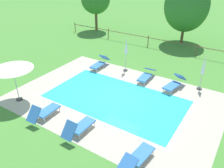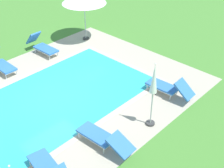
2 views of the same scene
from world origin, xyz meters
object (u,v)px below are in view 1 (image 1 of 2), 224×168
object	(u,v)px
sun_lounger_north_far	(44,112)
tree_west_mid	(187,6)
sun_lounger_north_end	(79,127)
patio_umbrella_open_foreground	(12,67)
patio_umbrella_closed_row_mid_west	(204,68)
sun_lounger_north_near_steps	(174,83)
sun_lounger_south_far	(146,75)
patio_umbrella_closed_row_west	(126,49)
sun_lounger_south_near_corner	(100,63)
sun_lounger_north_mid	(137,157)

from	to	relation	value
sun_lounger_north_far	tree_west_mid	size ratio (longest dim) A/B	0.32
sun_lounger_north_end	patio_umbrella_open_foreground	distance (m)	5.20
patio_umbrella_closed_row_mid_west	sun_lounger_north_end	bearing A→B (deg)	-116.42
sun_lounger_north_near_steps	tree_west_mid	distance (m)	10.04
patio_umbrella_closed_row_mid_west	sun_lounger_south_far	bearing A→B (deg)	-168.83
patio_umbrella_closed_row_mid_west	patio_umbrella_closed_row_west	bearing A→B (deg)	-177.83
sun_lounger_north_far	sun_lounger_south_near_corner	xyz separation A→B (m)	(-1.24, 6.65, -0.02)
sun_lounger_north_end	patio_umbrella_closed_row_west	world-z (taller)	patio_umbrella_closed_row_west
sun_lounger_north_mid	sun_lounger_south_near_corner	world-z (taller)	sun_lounger_south_near_corner
sun_lounger_north_near_steps	sun_lounger_north_mid	world-z (taller)	sun_lounger_north_near_steps
sun_lounger_north_mid	sun_lounger_south_near_corner	distance (m)	9.52
patio_umbrella_open_foreground	patio_umbrella_closed_row_mid_west	size ratio (longest dim) A/B	1.01
patio_umbrella_open_foreground	patio_umbrella_closed_row_west	size ratio (longest dim) A/B	0.95
sun_lounger_north_end	sun_lounger_south_far	xyz separation A→B (m)	(0.27, 6.72, -0.04)
sun_lounger_north_mid	patio_umbrella_closed_row_west	world-z (taller)	patio_umbrella_closed_row_west
sun_lounger_south_far	tree_west_mid	distance (m)	9.61
sun_lounger_north_end	patio_umbrella_open_foreground	world-z (taller)	patio_umbrella_open_foreground
sun_lounger_north_mid	sun_lounger_south_far	size ratio (longest dim) A/B	0.99
patio_umbrella_open_foreground	sun_lounger_north_end	bearing A→B (deg)	-4.14
sun_lounger_north_end	sun_lounger_south_near_corner	xyz separation A→B (m)	(-3.55, 6.62, -0.02)
patio_umbrella_closed_row_west	sun_lounger_south_far	bearing A→B (deg)	-13.91
patio_umbrella_closed_row_west	sun_lounger_south_near_corner	bearing A→B (deg)	-163.17
sun_lounger_north_near_steps	patio_umbrella_closed_row_mid_west	bearing A→B (deg)	30.35
sun_lounger_north_mid	sun_lounger_south_far	xyz separation A→B (m)	(-2.87, 6.89, -0.01)
sun_lounger_north_far	patio_umbrella_closed_row_west	size ratio (longest dim) A/B	0.76
sun_lounger_north_near_steps	sun_lounger_south_far	size ratio (longest dim) A/B	0.97
sun_lounger_south_far	sun_lounger_north_far	bearing A→B (deg)	-110.87
sun_lounger_north_near_steps	patio_umbrella_closed_row_mid_west	distance (m)	1.97
sun_lounger_south_near_corner	sun_lounger_north_mid	bearing A→B (deg)	-45.38
patio_umbrella_open_foreground	patio_umbrella_closed_row_west	xyz separation A→B (m)	(3.25, 6.84, -0.48)
sun_lounger_north_mid	sun_lounger_south_near_corner	bearing A→B (deg)	134.62
sun_lounger_south_far	patio_umbrella_closed_row_west	world-z (taller)	patio_umbrella_closed_row_west
sun_lounger_north_end	sun_lounger_north_near_steps	bearing A→B (deg)	70.88
sun_lounger_north_end	patio_umbrella_open_foreground	bearing A→B (deg)	175.86
patio_umbrella_closed_row_mid_west	sun_lounger_south_near_corner	bearing A→B (deg)	-173.83
sun_lounger_north_mid	sun_lounger_north_end	bearing A→B (deg)	177.02
patio_umbrella_open_foreground	patio_umbrella_closed_row_mid_west	world-z (taller)	patio_umbrella_open_foreground
sun_lounger_south_near_corner	patio_umbrella_closed_row_west	size ratio (longest dim) A/B	0.81
tree_west_mid	sun_lounger_north_far	bearing A→B (deg)	-97.45
patio_umbrella_closed_row_mid_west	tree_west_mid	world-z (taller)	tree_west_mid
sun_lounger_south_near_corner	sun_lounger_south_far	size ratio (longest dim) A/B	0.95
sun_lounger_north_end	tree_west_mid	world-z (taller)	tree_west_mid
sun_lounger_north_mid	patio_umbrella_open_foreground	size ratio (longest dim) A/B	0.88
sun_lounger_north_mid	patio_umbrella_open_foreground	xyz separation A→B (m)	(-8.02, 0.52, 1.79)
sun_lounger_north_near_steps	sun_lounger_north_far	distance (m)	8.05
sun_lounger_south_near_corner	patio_umbrella_open_foreground	distance (m)	6.64
sun_lounger_north_near_steps	sun_lounger_north_mid	size ratio (longest dim) A/B	0.98
sun_lounger_south_near_corner	tree_west_mid	distance (m)	10.24
sun_lounger_north_near_steps	patio_umbrella_closed_row_mid_west	size ratio (longest dim) A/B	0.88
sun_lounger_north_near_steps	sun_lounger_north_mid	xyz separation A→B (m)	(0.86, -6.74, -0.01)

